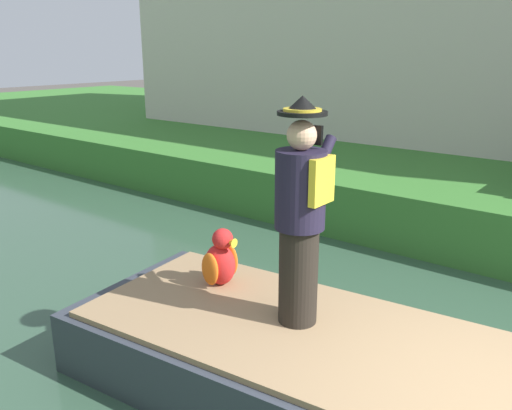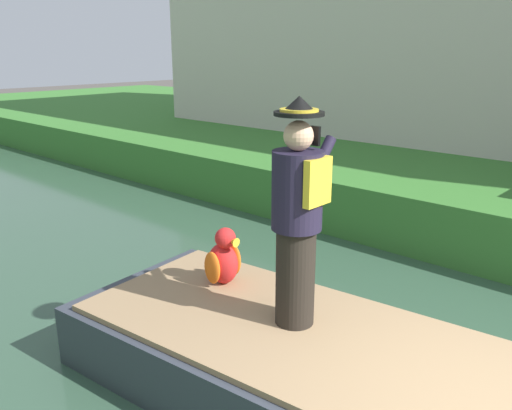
# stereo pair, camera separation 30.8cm
# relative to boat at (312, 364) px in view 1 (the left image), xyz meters

# --- Properties ---
(boat) EXTENTS (2.24, 4.37, 0.61)m
(boat) POSITION_rel_boat_xyz_m (0.00, 0.00, 0.00)
(boat) COLOR #333842
(boat) RESTS_ON canal_water
(person_pirate) EXTENTS (0.61, 0.42, 1.85)m
(person_pirate) POSITION_rel_boat_xyz_m (0.07, 0.19, 1.23)
(person_pirate) COLOR black
(person_pirate) RESTS_ON boat
(parrot_plush) EXTENTS (0.36, 0.35, 0.57)m
(parrot_plush) POSITION_rel_boat_xyz_m (0.20, 1.17, 0.55)
(parrot_plush) COLOR red
(parrot_plush) RESTS_ON boat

